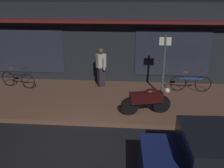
% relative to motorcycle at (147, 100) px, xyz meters
% --- Properties ---
extents(ground_plane, '(60.00, 60.00, 0.00)m').
position_rel_motorcycle_xyz_m(ground_plane, '(-2.01, -1.80, -0.65)').
color(ground_plane, black).
extents(sidewalk_slab, '(18.00, 4.00, 0.15)m').
position_rel_motorcycle_xyz_m(sidewalk_slab, '(-2.01, 1.20, -0.57)').
color(sidewalk_slab, brown).
rests_on(sidewalk_slab, ground_plane).
extents(storefront_building, '(18.00, 3.30, 3.60)m').
position_rel_motorcycle_xyz_m(storefront_building, '(-2.01, 4.59, 1.16)').
color(storefront_building, black).
rests_on(storefront_building, ground_plane).
extents(motorcycle, '(1.68, 0.66, 0.97)m').
position_rel_motorcycle_xyz_m(motorcycle, '(0.00, 0.00, 0.00)').
color(motorcycle, black).
rests_on(motorcycle, sidewalk_slab).
extents(bicycle_parked, '(1.66, 0.42, 0.91)m').
position_rel_motorcycle_xyz_m(bicycle_parked, '(1.86, 2.20, -0.14)').
color(bicycle_parked, black).
rests_on(bicycle_parked, sidewalk_slab).
extents(bicycle_extra, '(1.62, 0.53, 0.91)m').
position_rel_motorcycle_xyz_m(bicycle_extra, '(-5.37, 2.09, -0.14)').
color(bicycle_extra, black).
rests_on(bicycle_extra, sidewalk_slab).
extents(person_bystander, '(0.44, 0.54, 1.67)m').
position_rel_motorcycle_xyz_m(person_bystander, '(-1.84, 2.50, 0.38)').
color(person_bystander, '#28232D').
rests_on(person_bystander, sidewalk_slab).
extents(sign_post, '(0.44, 0.09, 2.40)m').
position_rel_motorcycle_xyz_m(sign_post, '(0.67, 1.67, 0.86)').
color(sign_post, '#47474C').
rests_on(sign_post, sidewalk_slab).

